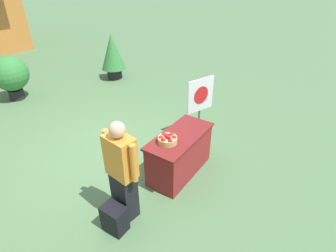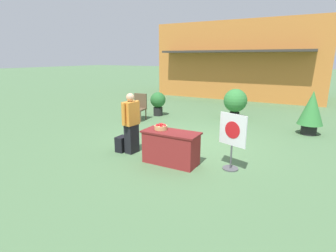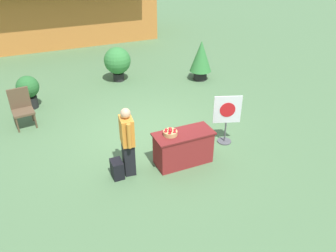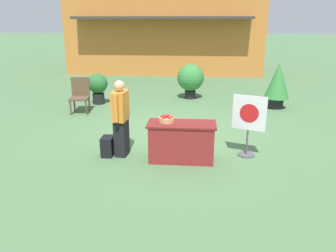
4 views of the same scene
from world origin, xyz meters
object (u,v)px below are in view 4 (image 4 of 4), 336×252
object	(u,v)px
backpack	(108,146)
patio_chair	(80,94)
potted_plant_near_right	(278,83)
potted_plant_far_left	(191,78)
poster_board	(249,122)
potted_plant_far_right	(98,86)
display_table	(181,142)
apple_basket	(167,119)
person_visitor	(121,118)

from	to	relation	value
backpack	patio_chair	xyz separation A→B (m)	(-1.73, 3.32, 0.38)
patio_chair	potted_plant_near_right	world-z (taller)	potted_plant_near_right
potted_plant_near_right	potted_plant_far_left	bearing A→B (deg)	157.88
poster_board	potted_plant_far_right	distance (m)	6.07
poster_board	patio_chair	bearing A→B (deg)	-103.46
poster_board	potted_plant_far_left	world-z (taller)	poster_board
display_table	apple_basket	xyz separation A→B (m)	(-0.31, 0.05, 0.46)
potted_plant_far_left	potted_plant_far_right	world-z (taller)	potted_plant_far_left
patio_chair	potted_plant_near_right	xyz separation A→B (m)	(6.19, 0.99, 0.24)
backpack	potted_plant_far_right	distance (m)	4.66
potted_plant_far_right	potted_plant_near_right	distance (m)	5.95
display_table	potted_plant_far_right	distance (m)	5.44
person_visitor	potted_plant_far_left	distance (m)	5.57
potted_plant_far_left	potted_plant_far_right	xyz separation A→B (m)	(-3.13, -1.06, -0.12)
potted_plant_far_right	apple_basket	bearing A→B (deg)	-58.24
potted_plant_far_right	display_table	bearing A→B (deg)	-55.77
apple_basket	poster_board	bearing A→B (deg)	10.06
person_visitor	potted_plant_far_left	xyz separation A→B (m)	(1.35, 5.40, -0.09)
apple_basket	potted_plant_near_right	bearing A→B (deg)	53.78
apple_basket	potted_plant_far_left	world-z (taller)	potted_plant_far_left
potted_plant_far_left	apple_basket	bearing A→B (deg)	-93.94
apple_basket	potted_plant_far_right	bearing A→B (deg)	121.76
potted_plant_far_left	potted_plant_near_right	xyz separation A→B (m)	(2.81, -1.14, 0.09)
potted_plant_far_right	potted_plant_near_right	size ratio (longest dim) A/B	0.71
display_table	person_visitor	size ratio (longest dim) A/B	0.85
poster_board	patio_chair	distance (m)	5.60
person_visitor	backpack	distance (m)	0.68
display_table	potted_plant_far_right	xyz separation A→B (m)	(-3.06, 4.50, 0.21)
patio_chair	potted_plant_far_left	bearing A→B (deg)	115.81
poster_board	person_visitor	bearing A→B (deg)	-65.89
backpack	patio_chair	distance (m)	3.77
potted_plant_far_left	potted_plant_far_right	bearing A→B (deg)	-161.32
apple_basket	poster_board	distance (m)	1.72
potted_plant_far_left	potted_plant_near_right	distance (m)	3.04
display_table	patio_chair	size ratio (longest dim) A/B	1.29
poster_board	potted_plant_far_left	size ratio (longest dim) A/B	1.05
person_visitor	patio_chair	xyz separation A→B (m)	(-2.03, 3.27, -0.24)
backpack	potted_plant_far_left	world-z (taller)	potted_plant_far_left
backpack	poster_board	bearing A→B (deg)	5.03
patio_chair	potted_plant_far_left	distance (m)	4.00
backpack	poster_board	distance (m)	3.01
person_visitor	potted_plant_far_left	bearing A→B (deg)	82.61
apple_basket	backpack	xyz separation A→B (m)	(-1.26, 0.04, -0.65)
patio_chair	apple_basket	bearing A→B (deg)	35.22
potted_plant_near_right	patio_chair	bearing A→B (deg)	-170.88
backpack	patio_chair	world-z (taller)	patio_chair
apple_basket	potted_plant_far_right	size ratio (longest dim) A/B	0.31
person_visitor	patio_chair	world-z (taller)	person_visitor
display_table	apple_basket	size ratio (longest dim) A/B	4.35
potted_plant_far_right	patio_chair	bearing A→B (deg)	-103.02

